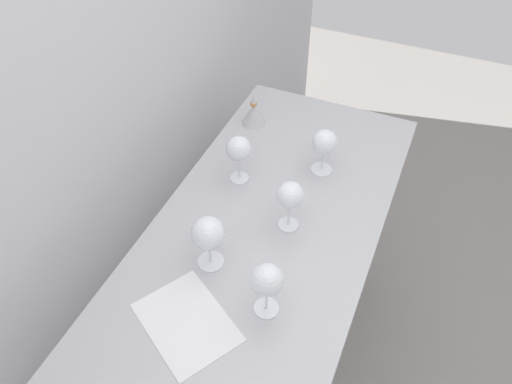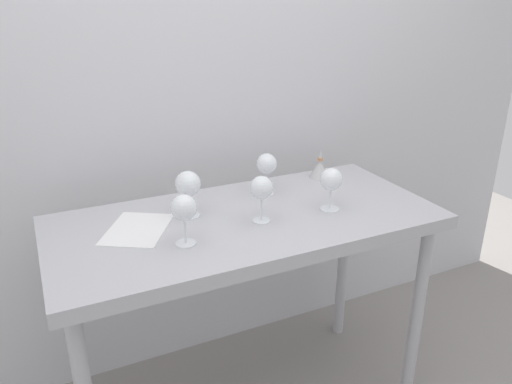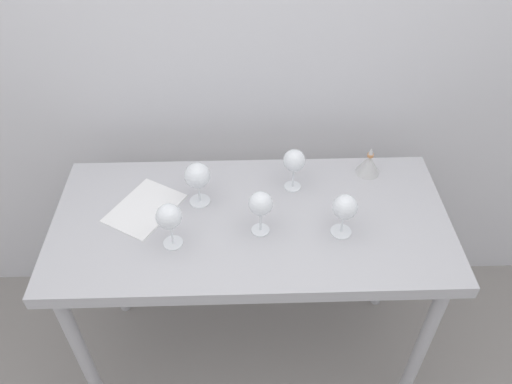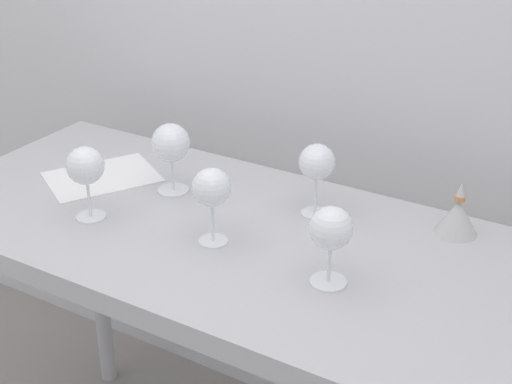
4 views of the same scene
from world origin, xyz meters
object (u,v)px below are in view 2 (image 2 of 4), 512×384
object	(u,v)px
wine_glass_far_right	(267,165)
decanter_funnel	(320,168)
wine_glass_near_right	(331,181)
tasting_sheet_upper	(137,229)
wine_glass_near_left	(184,209)
wine_glass_far_left	(188,185)
wine_glass_near_center	(262,189)

from	to	relation	value
wine_glass_far_right	decanter_funnel	world-z (taller)	wine_glass_far_right
wine_glass_near_right	tasting_sheet_upper	bearing A→B (deg)	168.77
wine_glass_near_right	decanter_funnel	xyz separation A→B (m)	(0.15, 0.31, -0.07)
wine_glass_near_left	wine_glass_far_left	bearing A→B (deg)	68.66
wine_glass_far_right	wine_glass_near_right	bearing A→B (deg)	-58.12
wine_glass_near_center	decanter_funnel	bearing A→B (deg)	34.90
wine_glass_far_left	tasting_sheet_upper	size ratio (longest dim) A/B	0.65
wine_glass_near_right	wine_glass_far_right	distance (m)	0.28
wine_glass_far_right	decanter_funnel	distance (m)	0.32
wine_glass_near_center	wine_glass_far_right	world-z (taller)	same
wine_glass_near_right	wine_glass_near_center	bearing A→B (deg)	176.79
wine_glass_near_left	wine_glass_far_left	xyz separation A→B (m)	(0.08, 0.20, -0.00)
wine_glass_near_right	tasting_sheet_upper	size ratio (longest dim) A/B	0.62
wine_glass_near_right	decanter_funnel	world-z (taller)	wine_glass_near_right
wine_glass_near_center	wine_glass_far_right	size ratio (longest dim) A/B	1.00
wine_glass_near_left	tasting_sheet_upper	xyz separation A→B (m)	(-0.12, 0.17, -0.12)
wine_glass_near_center	wine_glass_far_right	bearing A→B (deg)	59.64
wine_glass_near_right	wine_glass_far_left	distance (m)	0.52
wine_glass_near_center	wine_glass_near_left	size ratio (longest dim) A/B	0.99
wine_glass_far_left	tasting_sheet_upper	distance (m)	0.23
tasting_sheet_upper	decanter_funnel	world-z (taller)	decanter_funnel
wine_glass_near_center	tasting_sheet_upper	xyz separation A→B (m)	(-0.41, 0.12, -0.12)
wine_glass_near_right	wine_glass_far_left	size ratio (longest dim) A/B	0.95
wine_glass_near_left	tasting_sheet_upper	size ratio (longest dim) A/B	0.65
wine_glass_far_left	wine_glass_near_right	bearing A→B (deg)	-18.80
wine_glass_far_left	wine_glass_far_right	bearing A→B (deg)	11.24
wine_glass_near_center	wine_glass_near_left	world-z (taller)	wine_glass_near_left
wine_glass_near_left	tasting_sheet_upper	world-z (taller)	wine_glass_near_left
wine_glass_near_center	tasting_sheet_upper	distance (m)	0.45
wine_glass_near_left	wine_glass_far_right	distance (m)	0.50
wine_glass_far_right	tasting_sheet_upper	size ratio (longest dim) A/B	0.65
wine_glass_far_left	decanter_funnel	xyz separation A→B (m)	(0.64, 0.15, -0.08)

